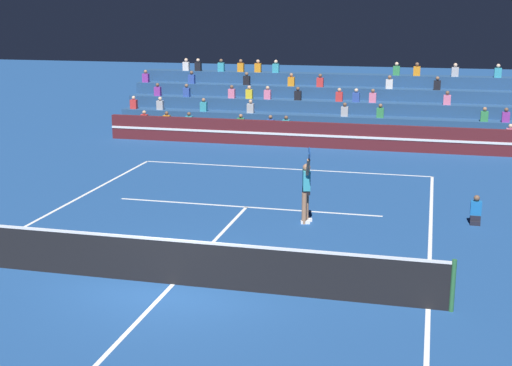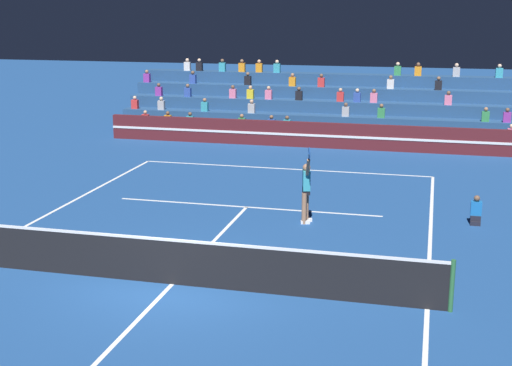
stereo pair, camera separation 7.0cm
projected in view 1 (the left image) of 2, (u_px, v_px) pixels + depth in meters
The scene contains 8 objects.
ground_plane at pixel (173, 284), 15.75m from camera, with size 120.00×120.00×0.00m, color navy.
court_lines at pixel (173, 284), 15.75m from camera, with size 11.10×23.90×0.01m.
tennis_net at pixel (172, 261), 15.62m from camera, with size 12.00×0.10×1.10m.
sponsor_banner_wall at pixel (304, 135), 31.00m from camera, with size 18.00×0.26×1.10m.
bleacher_stand at pixel (318, 112), 34.47m from camera, with size 18.70×4.75×3.38m.
ball_kid_courtside at pixel (476, 213), 20.03m from camera, with size 0.30×0.36×0.84m.
tennis_player at pixel (306, 189), 19.99m from camera, with size 0.40×1.20×2.39m.
tennis_ball at pixel (176, 261), 17.09m from camera, with size 0.07×0.07×0.07m, color #C6DB33.
Camera 1 is at (5.33, -13.87, 5.97)m, focal length 50.00 mm.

